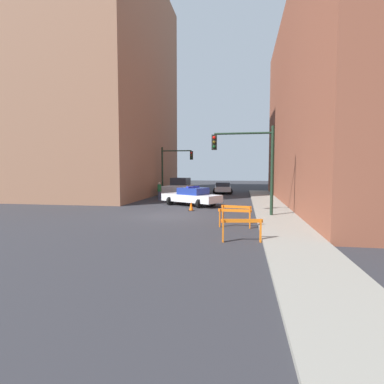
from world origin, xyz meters
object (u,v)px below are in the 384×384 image
barrier_front (242,226)px  police_car (192,196)px  barrier_mid (235,215)px  barrier_back (236,211)px  traffic_light_near (252,157)px  parked_car_near (223,188)px  pedestrian_crossing (159,191)px  white_truck (178,187)px  traffic_cone (191,206)px  traffic_light_far (172,164)px

barrier_front → police_car: bearing=109.1°
police_car → barrier_mid: police_car is taller
barrier_back → traffic_light_near: bearing=69.5°
police_car → parked_car_near: 12.67m
barrier_front → pedestrian_crossing: bearing=116.9°
white_truck → traffic_cone: size_ratio=8.55×
police_car → pedestrian_crossing: 5.09m
traffic_light_far → parked_car_near: 7.08m
pedestrian_crossing → police_car: bearing=128.9°
police_car → barrier_back: (3.59, -6.98, -0.11)m
police_car → traffic_cone: (0.47, -2.90, -0.41)m
white_truck → parked_car_near: white_truck is taller
white_truck → traffic_cone: bearing=-66.3°
pedestrian_crossing → barrier_front: pedestrian_crossing is taller
white_truck → pedestrian_crossing: size_ratio=3.38×
parked_car_near → barrier_front: parked_car_near is taller
traffic_light_far → white_truck: size_ratio=0.93×
traffic_light_near → traffic_light_far: traffic_light_near is taller
traffic_light_far → barrier_back: 17.33m
police_car → traffic_cone: 2.96m
traffic_light_near → barrier_back: 3.76m
white_truck → traffic_cone: 12.31m
barrier_back → barrier_mid: bearing=-91.4°
traffic_light_far → traffic_cone: (4.07, -11.44, -3.08)m
police_car → barrier_back: 7.85m
traffic_light_far → white_truck: bearing=31.1°
traffic_light_far → barrier_back: bearing=-65.1°
pedestrian_crossing → traffic_cone: 7.67m
white_truck → barrier_mid: white_truck is taller
police_car → white_truck: (-3.05, 8.88, 0.18)m
barrier_front → traffic_cone: (-3.45, 8.40, -0.30)m
barrier_mid → pedestrian_crossing: bearing=120.9°
barrier_mid → traffic_cone: 6.33m
traffic_cone → barrier_back: bearing=-52.5°
traffic_light_far → pedestrian_crossing: size_ratio=3.13×
traffic_light_far → traffic_cone: traffic_light_far is taller
traffic_light_far → parked_car_near: bearing=38.0°
white_truck → parked_car_near: size_ratio=1.27×
traffic_light_far → white_truck: traffic_light_far is taller
barrier_mid → traffic_cone: barrier_mid is taller
barrier_mid → barrier_back: (0.03, 1.43, 0.00)m
traffic_light_near → police_car: traffic_light_near is taller
traffic_light_far → traffic_cone: size_ratio=7.93×
police_car → pedestrian_crossing: size_ratio=3.01×
traffic_light_near → barrier_back: size_ratio=3.30×
pedestrian_crossing → barrier_front: bearing=110.4°
traffic_light_far → police_car: (3.60, -8.54, -2.67)m
white_truck → barrier_front: size_ratio=3.53×
barrier_mid → traffic_cone: bearing=119.3°
traffic_light_near → police_car: 7.08m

